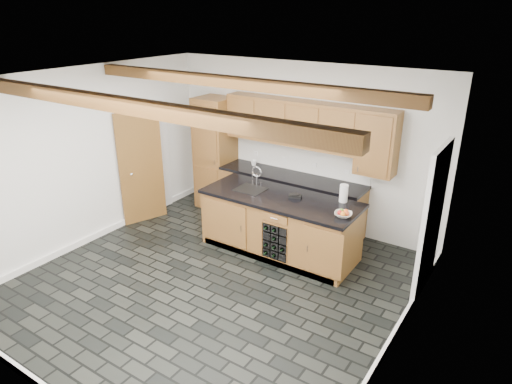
{
  "coord_description": "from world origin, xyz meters",
  "views": [
    {
      "loc": [
        3.52,
        -4.22,
        3.6
      ],
      "look_at": [
        0.19,
        0.8,
        1.15
      ],
      "focal_mm": 32.0,
      "sensor_mm": 36.0,
      "label": 1
    }
  ],
  "objects_px": {
    "paper_towel": "(344,193)",
    "island": "(280,225)",
    "kitchen_scale": "(295,196)",
    "fruit_bowl": "(343,215)"
  },
  "relations": [
    {
      "from": "island",
      "to": "paper_towel",
      "type": "height_order",
      "value": "paper_towel"
    },
    {
      "from": "paper_towel",
      "to": "island",
      "type": "bearing_deg",
      "value": -157.0
    },
    {
      "from": "fruit_bowl",
      "to": "paper_towel",
      "type": "distance_m",
      "value": 0.54
    },
    {
      "from": "kitchen_scale",
      "to": "fruit_bowl",
      "type": "height_order",
      "value": "fruit_bowl"
    },
    {
      "from": "fruit_bowl",
      "to": "paper_towel",
      "type": "bearing_deg",
      "value": 113.55
    },
    {
      "from": "island",
      "to": "fruit_bowl",
      "type": "xyz_separation_m",
      "value": [
        1.07,
        -0.12,
        0.49
      ]
    },
    {
      "from": "island",
      "to": "paper_towel",
      "type": "xyz_separation_m",
      "value": [
        0.86,
        0.37,
        0.6
      ]
    },
    {
      "from": "kitchen_scale",
      "to": "island",
      "type": "bearing_deg",
      "value": -166.86
    },
    {
      "from": "island",
      "to": "kitchen_scale",
      "type": "relative_size",
      "value": 11.67
    },
    {
      "from": "kitchen_scale",
      "to": "paper_towel",
      "type": "relative_size",
      "value": 0.8
    }
  ]
}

